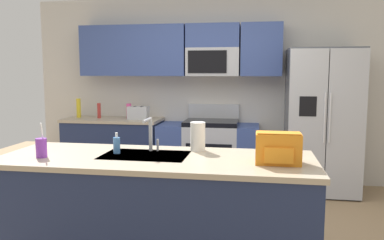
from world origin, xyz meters
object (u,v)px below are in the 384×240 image
(toaster, at_px, (138,113))
(paper_towel_roll, at_px, (198,136))
(range_oven, at_px, (209,153))
(soap_dispenser, at_px, (117,145))
(bottle_yellow, at_px, (79,108))
(sink_faucet, at_px, (150,131))
(drink_cup_purple, at_px, (41,148))
(backpack, at_px, (278,148))
(refrigerator, at_px, (322,121))
(pepper_mill, at_px, (99,111))
(bottle_pink, at_px, (129,111))

(toaster, xyz_separation_m, paper_towel_roll, (1.14, -2.01, 0.03))
(range_oven, distance_m, soap_dispenser, 2.39)
(range_oven, height_order, bottle_yellow, bottle_yellow)
(sink_faucet, relative_size, drink_cup_purple, 1.05)
(toaster, distance_m, sink_faucet, 2.24)
(drink_cup_purple, xyz_separation_m, backpack, (1.79, 0.10, 0.04))
(toaster, bearing_deg, range_oven, 3.07)
(toaster, relative_size, sink_faucet, 0.99)
(refrigerator, xyz_separation_m, drink_cup_purple, (-2.45, -2.45, 0.05))
(pepper_mill, distance_m, bottle_yellow, 0.33)
(refrigerator, bearing_deg, toaster, 179.55)
(sink_faucet, bearing_deg, range_oven, 84.28)
(pepper_mill, bearing_deg, soap_dispenser, -63.98)
(refrigerator, relative_size, backpack, 5.78)
(refrigerator, xyz_separation_m, paper_towel_roll, (-1.31, -1.99, 0.09))
(backpack, bearing_deg, refrigerator, 74.20)
(refrigerator, distance_m, bottle_pink, 2.62)
(paper_towel_roll, distance_m, backpack, 0.74)
(sink_faucet, xyz_separation_m, soap_dispenser, (-0.25, -0.12, -0.10))
(refrigerator, relative_size, bottle_yellow, 6.75)
(drink_cup_purple, height_order, paper_towel_roll, drink_cup_purple)
(sink_faucet, distance_m, paper_towel_roll, 0.40)
(bottle_pink, height_order, paper_towel_roll, paper_towel_roll)
(refrigerator, distance_m, sink_faucet, 2.69)
(bottle_yellow, height_order, bottle_pink, bottle_yellow)
(soap_dispenser, bearing_deg, bottle_yellow, 121.89)
(refrigerator, relative_size, paper_towel_roll, 7.71)
(toaster, bearing_deg, drink_cup_purple, -90.09)
(bottle_pink, bearing_deg, drink_cup_purple, -86.40)
(range_oven, bearing_deg, bottle_pink, 178.48)
(refrigerator, relative_size, toaster, 6.61)
(toaster, bearing_deg, bottle_pink, 153.26)
(backpack, bearing_deg, pepper_mill, 134.50)
(toaster, xyz_separation_m, drink_cup_purple, (-0.00, -2.47, -0.01))
(range_oven, relative_size, pepper_mill, 6.39)
(bottle_pink, bearing_deg, range_oven, -1.52)
(paper_towel_roll, bearing_deg, toaster, 119.67)
(soap_dispenser, bearing_deg, pepper_mill, 116.02)
(sink_faucet, bearing_deg, paper_towel_roll, 14.61)
(toaster, bearing_deg, backpack, -53.08)
(range_oven, height_order, bottle_pink, bottle_pink)
(bottle_yellow, xyz_separation_m, soap_dispenser, (1.44, -2.31, -0.07))
(pepper_mill, height_order, backpack, backpack)
(drink_cup_purple, distance_m, paper_towel_roll, 1.24)
(drink_cup_purple, distance_m, backpack, 1.79)
(drink_cup_purple, bearing_deg, toaster, 89.91)
(drink_cup_purple, relative_size, backpack, 0.84)
(drink_cup_purple, bearing_deg, refrigerator, 44.95)
(pepper_mill, relative_size, paper_towel_roll, 0.89)
(toaster, height_order, paper_towel_roll, paper_towel_roll)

